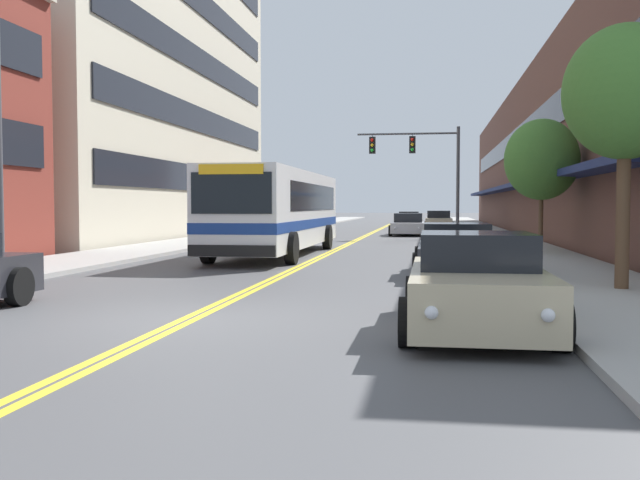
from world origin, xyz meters
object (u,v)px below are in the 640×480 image
(traffic_signal_mast, at_px, (422,159))
(street_tree_right_mid, at_px, (542,160))
(car_red_parked_left_near, at_px, (290,226))
(car_dark_grey_parked_right_mid, at_px, (457,251))
(car_champagne_parked_right_far, at_px, (439,221))
(car_black_moving_second, at_px, (409,220))
(street_lamp_left_near, at_px, (14,88))
(car_beige_parked_right_foreground, at_px, (477,285))
(car_silver_moving_lead, at_px, (408,225))
(street_tree_right_near, at_px, (625,93))
(city_bus, at_px, (279,208))
(fire_hydrant, at_px, (507,249))

(traffic_signal_mast, xyz_separation_m, street_tree_right_mid, (4.39, -12.86, -0.87))
(car_red_parked_left_near, height_order, car_dark_grey_parked_right_mid, car_dark_grey_parked_right_mid)
(car_champagne_parked_right_far, bearing_deg, street_tree_right_mid, -82.64)
(car_dark_grey_parked_right_mid, height_order, traffic_signal_mast, traffic_signal_mast)
(car_black_moving_second, height_order, street_lamp_left_near, street_lamp_left_near)
(car_beige_parked_right_foreground, distance_m, car_silver_moving_lead, 32.55)
(car_black_moving_second, xyz_separation_m, traffic_signal_mast, (1.31, -20.62, 3.71))
(street_tree_right_near, bearing_deg, car_red_parked_left_near, 114.92)
(car_red_parked_left_near, xyz_separation_m, car_silver_moving_lead, (6.71, 2.41, -0.01))
(street_tree_right_near, bearing_deg, city_bus, 131.72)
(street_tree_right_near, bearing_deg, street_lamp_left_near, -175.02)
(fire_hydrant, bearing_deg, car_black_moving_second, 95.87)
(car_champagne_parked_right_far, height_order, street_tree_right_near, street_tree_right_near)
(traffic_signal_mast, height_order, street_tree_right_near, traffic_signal_mast)
(car_champagne_parked_right_far, distance_m, fire_hydrant, 31.17)
(street_lamp_left_near, bearing_deg, fire_hydrant, 34.03)
(car_red_parked_left_near, distance_m, street_tree_right_near, 28.26)
(city_bus, relative_size, traffic_signal_mast, 2.05)
(car_silver_moving_lead, height_order, fire_hydrant, car_silver_moving_lead)
(car_beige_parked_right_foreground, xyz_separation_m, street_lamp_left_near, (-9.33, 3.54, 3.61))
(car_beige_parked_right_foreground, distance_m, car_champagne_parked_right_far, 42.01)
(car_beige_parked_right_foreground, bearing_deg, car_champagne_parked_right_far, 90.12)
(car_black_moving_second, bearing_deg, car_silver_moving_lead, -88.41)
(car_beige_parked_right_foreground, xyz_separation_m, car_champagne_parked_right_far, (-0.09, 42.01, -0.01))
(traffic_signal_mast, distance_m, street_lamp_left_near, 26.73)
(car_silver_moving_lead, height_order, street_lamp_left_near, street_lamp_left_near)
(car_red_parked_left_near, relative_size, car_beige_parked_right_foreground, 0.94)
(car_dark_grey_parked_right_mid, xyz_separation_m, car_silver_moving_lead, (-1.98, 24.38, -0.01))
(car_champagne_parked_right_far, height_order, traffic_signal_mast, traffic_signal_mast)
(car_champagne_parked_right_far, distance_m, car_black_moving_second, 7.95)
(city_bus, distance_m, street_lamp_left_near, 12.19)
(car_beige_parked_right_foreground, bearing_deg, car_dark_grey_parked_right_mid, 89.97)
(street_tree_right_near, bearing_deg, car_black_moving_second, 97.08)
(city_bus, bearing_deg, street_lamp_left_near, -105.66)
(city_bus, bearing_deg, street_tree_right_near, -48.28)
(car_silver_moving_lead, bearing_deg, traffic_signal_mast, -76.53)
(car_dark_grey_parked_right_mid, xyz_separation_m, car_champagne_parked_right_far, (-0.09, 33.90, 0.02))
(car_silver_moving_lead, bearing_deg, street_tree_right_mid, -72.29)
(car_black_moving_second, height_order, fire_hydrant, car_black_moving_second)
(car_dark_grey_parked_right_mid, bearing_deg, car_beige_parked_right_foreground, -90.03)
(car_beige_parked_right_foreground, relative_size, car_champagne_parked_right_far, 0.96)
(car_black_moving_second, distance_m, street_lamp_left_near, 46.71)
(car_beige_parked_right_foreground, bearing_deg, car_black_moving_second, 92.82)
(street_tree_right_mid, bearing_deg, city_bus, -173.26)
(car_red_parked_left_near, xyz_separation_m, traffic_signal_mast, (7.55, -1.09, 3.68))
(street_tree_right_near, bearing_deg, fire_hydrant, 104.40)
(city_bus, xyz_separation_m, car_silver_moving_lead, (4.15, 17.47, -1.08))
(car_silver_moving_lead, bearing_deg, car_champagne_parked_right_far, 78.80)
(car_champagne_parked_right_far, relative_size, street_tree_right_near, 0.88)
(car_red_parked_left_near, xyz_separation_m, street_lamp_left_near, (-0.65, -26.53, 3.64))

